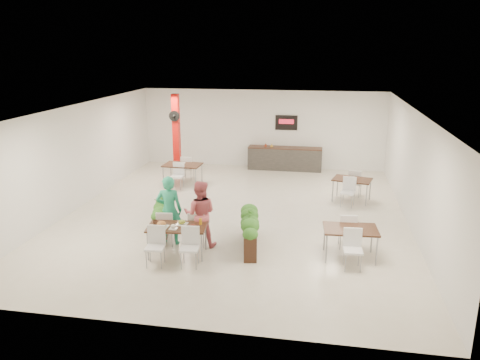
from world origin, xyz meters
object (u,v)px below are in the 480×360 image
(diner_woman, at_px, (200,214))
(side_table_c, at_px, (350,233))
(planter_left, at_px, (162,214))
(planter_right, at_px, (250,229))
(side_table_a, at_px, (183,167))
(side_table_b, at_px, (352,182))
(red_column, at_px, (176,135))
(diner_man, at_px, (169,210))
(main_table, at_px, (177,231))
(service_counter, at_px, (285,158))

(diner_woman, relative_size, side_table_c, 1.04)
(planter_left, bearing_deg, planter_right, -12.79)
(side_table_a, xyz_separation_m, side_table_b, (6.01, -0.92, -0.01))
(red_column, distance_m, diner_man, 6.45)
(red_column, relative_size, side_table_b, 1.91)
(red_column, xyz_separation_m, diner_woman, (2.53, -6.17, -0.79))
(diner_man, xyz_separation_m, planter_left, (-0.43, 0.66, -0.38))
(red_column, bearing_deg, diner_man, -74.37)
(red_column, height_order, main_table, red_column)
(side_table_a, xyz_separation_m, side_table_c, (5.74, -5.34, -0.01))
(diner_woman, xyz_separation_m, side_table_c, (3.70, -0.07, -0.22))
(main_table, xyz_separation_m, diner_man, (-0.39, 0.66, 0.26))
(planter_left, bearing_deg, side_table_a, 100.10)
(side_table_a, bearing_deg, diner_man, -74.40)
(service_counter, xyz_separation_m, planter_left, (-2.70, -7.38, 0.03))
(planter_left, bearing_deg, service_counter, 69.91)
(red_column, bearing_deg, diner_woman, -67.73)
(planter_right, relative_size, side_table_c, 1.16)
(side_table_b, bearing_deg, red_column, 178.62)
(main_table, relative_size, planter_right, 0.91)
(side_table_b, bearing_deg, service_counter, 138.38)
(planter_right, relative_size, side_table_b, 1.14)
(service_counter, xyz_separation_m, main_table, (-1.88, -8.69, 0.14))
(main_table, relative_size, diner_man, 0.97)
(diner_man, distance_m, diner_woman, 0.80)
(red_column, bearing_deg, planter_right, -58.10)
(main_table, bearing_deg, diner_woman, 58.04)
(diner_woman, distance_m, planter_right, 1.31)
(planter_left, relative_size, side_table_b, 1.19)
(planter_left, bearing_deg, main_table, -58.18)
(diner_man, xyz_separation_m, planter_right, (2.05, 0.10, -0.40))
(red_column, bearing_deg, side_table_c, -45.11)
(main_table, xyz_separation_m, planter_left, (-0.82, 1.32, -0.12))
(diner_man, distance_m, side_table_c, 4.51)
(planter_right, bearing_deg, service_counter, 88.43)
(diner_woman, height_order, planter_left, diner_woman)
(planter_left, relative_size, side_table_a, 1.22)
(service_counter, height_order, diner_woman, service_counter)
(side_table_a, bearing_deg, service_counter, 40.46)
(planter_right, bearing_deg, side_table_c, -4.04)
(red_column, height_order, diner_man, red_column)
(service_counter, distance_m, side_table_b, 4.46)
(red_column, bearing_deg, side_table_a, -61.97)
(diner_woman, relative_size, side_table_a, 1.04)
(side_table_c, bearing_deg, red_column, 131.18)
(main_table, distance_m, diner_man, 0.81)
(diner_woman, bearing_deg, red_column, -73.90)
(planter_right, bearing_deg, diner_man, -177.26)
(main_table, xyz_separation_m, side_table_a, (-1.64, 5.93, 0.01))
(side_table_b, xyz_separation_m, side_table_c, (-0.27, -4.42, 0.00))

